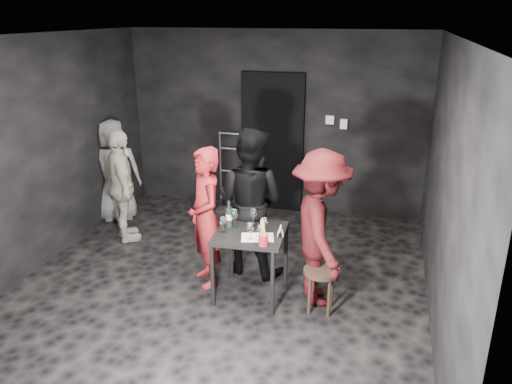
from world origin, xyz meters
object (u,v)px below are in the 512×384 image
(woman_black, at_px, (250,191))
(breadstick_cup, at_px, (263,233))
(wine_bottle, at_px, (229,217))
(stool, at_px, (321,277))
(bystander_cream, at_px, (122,186))
(server_red, at_px, (205,214))
(man_maroon, at_px, (321,221))
(bystander_grey, at_px, (115,171))
(hand_truck, at_px, (232,196))
(tasting_table, at_px, (250,240))

(woman_black, bearing_deg, breadstick_cup, 125.78)
(woman_black, distance_m, wine_bottle, 0.51)
(stool, distance_m, bystander_cream, 3.00)
(bystander_cream, xyz_separation_m, wine_bottle, (1.76, -0.85, 0.10))
(server_red, bearing_deg, wine_bottle, 39.50)
(man_maroon, xyz_separation_m, breadstick_cup, (-0.51, -0.36, -0.03))
(bystander_grey, bearing_deg, breadstick_cup, 118.22)
(server_red, relative_size, bystander_grey, 1.12)
(stool, bearing_deg, breadstick_cup, -162.92)
(hand_truck, height_order, wine_bottle, hand_truck)
(tasting_table, relative_size, server_red, 0.45)
(breadstick_cup, bearing_deg, woman_black, 114.23)
(server_red, distance_m, man_maroon, 1.28)
(bystander_cream, height_order, wine_bottle, bystander_cream)
(bystander_grey, height_order, wine_bottle, bystander_grey)
(hand_truck, bearing_deg, woman_black, -65.60)
(server_red, height_order, man_maroon, man_maroon)
(tasting_table, xyz_separation_m, man_maroon, (0.72, 0.08, 0.27))
(tasting_table, distance_m, bystander_cream, 2.22)
(wine_bottle, bearing_deg, stool, -9.58)
(breadstick_cup, bearing_deg, server_red, 151.42)
(tasting_table, height_order, bystander_grey, bystander_grey)
(tasting_table, height_order, wine_bottle, wine_bottle)
(hand_truck, distance_m, stool, 3.01)
(stool, distance_m, breadstick_cup, 0.78)
(bystander_grey, bearing_deg, man_maroon, 127.84)
(tasting_table, xyz_separation_m, server_red, (-0.55, 0.13, 0.19))
(bystander_cream, bearing_deg, server_red, -157.29)
(stool, xyz_separation_m, bystander_cream, (-2.80, 1.02, 0.38))
(woman_black, distance_m, bystander_grey, 2.54)
(server_red, height_order, breadstick_cup, server_red)
(tasting_table, height_order, server_red, server_red)
(server_red, xyz_separation_m, breadstick_cup, (0.76, -0.41, 0.05))
(server_red, height_order, woman_black, woman_black)
(woman_black, xyz_separation_m, wine_bottle, (-0.09, -0.48, -0.14))
(stool, bearing_deg, woman_black, 145.23)
(tasting_table, relative_size, bystander_cream, 0.49)
(server_red, xyz_separation_m, woman_black, (0.39, 0.41, 0.16))
(woman_black, xyz_separation_m, bystander_cream, (-1.86, 0.37, -0.24))
(tasting_table, height_order, bystander_cream, bystander_cream)
(tasting_table, height_order, woman_black, woman_black)
(tasting_table, distance_m, breadstick_cup, 0.42)
(bystander_cream, bearing_deg, bystander_grey, -2.00)
(server_red, height_order, bystander_grey, server_red)
(woman_black, bearing_deg, hand_truck, -54.06)
(breadstick_cup, bearing_deg, wine_bottle, 143.21)
(tasting_table, bearing_deg, breadstick_cup, -53.11)
(server_red, distance_m, breadstick_cup, 0.87)
(server_red, bearing_deg, woman_black, 98.77)
(bystander_cream, bearing_deg, woman_black, -140.50)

